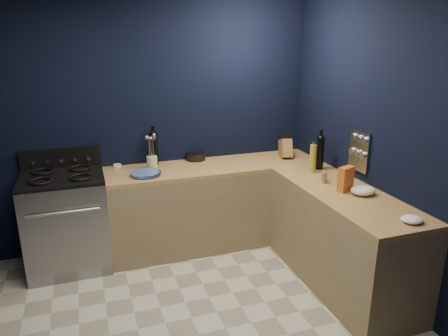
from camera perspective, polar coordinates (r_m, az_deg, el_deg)
name	(u,v)px	position (r m, az deg, el deg)	size (l,w,h in m)	color
floor	(199,336)	(3.48, -3.45, -21.95)	(3.50, 3.50, 0.02)	beige
wall_back	(152,126)	(4.51, -9.86, 5.71)	(3.50, 0.02, 2.60)	black
wall_right	(405,153)	(3.68, 23.53, 1.88)	(0.02, 3.50, 2.60)	black
cab_back	(215,206)	(4.59, -1.18, -5.19)	(2.30, 0.63, 0.86)	#8A7555
top_back	(215,167)	(4.44, -1.22, 0.18)	(2.30, 0.63, 0.04)	brown
cab_right	(341,240)	(4.00, 15.75, -9.51)	(0.63, 1.67, 0.86)	#8A7555
top_right	(346,194)	(3.82, 16.30, -3.47)	(0.63, 1.67, 0.04)	brown
gas_range	(67,223)	(4.39, -20.66, -7.08)	(0.76, 0.66, 0.92)	gray
oven_door	(67,238)	(4.10, -20.71, -8.96)	(0.59, 0.02, 0.42)	black
cooktop	(62,177)	(4.22, -21.34, -1.19)	(0.76, 0.66, 0.03)	black
backguard	(61,158)	(4.48, -21.40, 1.25)	(0.76, 0.06, 0.20)	black
spice_panel	(359,151)	(4.10, 18.00, 2.23)	(0.02, 0.28, 0.38)	gray
wall_outlet	(153,146)	(4.53, -9.67, 2.93)	(0.09, 0.02, 0.13)	white
plate_stack	(145,174)	(4.16, -10.71, -0.78)	(0.28, 0.28, 0.04)	#2C528B
ramekin	(117,166)	(4.49, -14.39, 0.30)	(0.08, 0.08, 0.03)	white
utensil_crock	(152,163)	(4.34, -9.81, 0.74)	(0.11, 0.11, 0.13)	beige
wine_bottle_back	(154,149)	(4.49, -9.57, 2.61)	(0.08, 0.08, 0.33)	black
lemon_basket	(196,156)	(4.61, -3.89, 1.61)	(0.21, 0.21, 0.08)	black
knife_block	(285,148)	(4.74, 8.40, 2.66)	(0.11, 0.19, 0.21)	brown
wine_bottle_right	(320,154)	(4.36, 12.98, 1.95)	(0.08, 0.08, 0.33)	black
oil_bottle	(313,159)	(4.25, 12.06, 1.26)	(0.07, 0.07, 0.28)	#9A9B28
spice_jar_near	(324,178)	(3.98, 13.59, -1.32)	(0.05, 0.05, 0.10)	olive
spice_jar_far	(324,177)	(4.04, 13.53, -1.14)	(0.04, 0.04, 0.09)	olive
crouton_bag	(346,179)	(3.80, 16.33, -1.46)	(0.15, 0.07, 0.22)	#B40B2D
towel_front	(363,190)	(3.79, 18.49, -2.92)	(0.22, 0.18, 0.08)	white
towel_end	(412,219)	(3.37, 24.32, -6.42)	(0.16, 0.15, 0.05)	white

